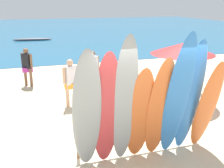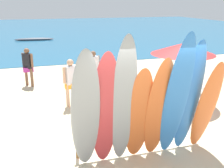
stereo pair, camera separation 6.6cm
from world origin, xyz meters
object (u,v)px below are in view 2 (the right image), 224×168
surfboard_red_1 (105,111)px  beachgoer_near_rack (71,79)px  surfboard_orange_4 (158,110)px  surfboard_orange_7 (206,107)px  beachgoer_by_water (28,64)px  surfboard_grey_0 (85,113)px  surfboard_grey_2 (124,103)px  surfboard_blue_5 (176,99)px  surfboard_rack (139,125)px  surfboard_blue_6 (189,99)px  beachgoer_midbeach (93,68)px  surfboard_orange_3 (139,115)px  beach_chair_red (194,82)px  beach_umbrella (183,49)px  distant_boat (34,39)px

surfboard_red_1 → beachgoer_near_rack: (-0.17, 3.56, -0.34)m
surfboard_orange_4 → beachgoer_near_rack: surfboard_orange_4 is taller
surfboard_orange_7 → beachgoer_by_water: 7.31m
surfboard_orange_4 → surfboard_orange_7: 1.13m
surfboard_grey_0 → surfboard_grey_2: bearing=0.8°
surfboard_grey_2 → surfboard_orange_4: (0.76, -0.01, -0.23)m
surfboard_blue_5 → surfboard_rack: bearing=131.0°
surfboard_blue_6 → beachgoer_midbeach: size_ratio=1.72×
surfboard_grey_0 → surfboard_orange_3: 1.13m
beachgoer_midbeach → beach_chair_red: 3.82m
surfboard_grey_2 → surfboard_blue_5: 1.09m
surfboard_blue_5 → beachgoer_midbeach: surfboard_blue_5 is taller
surfboard_grey_2 → surfboard_orange_4: size_ratio=1.19×
surfboard_orange_4 → surfboard_blue_6: (0.74, 0.05, 0.15)m
surfboard_grey_2 → surfboard_blue_5: surfboard_blue_5 is taller
beachgoer_midbeach → surfboard_grey_0: bearing=-129.2°
surfboard_orange_4 → beach_chair_red: (3.29, 3.56, -0.73)m
surfboard_rack → beachgoer_near_rack: size_ratio=1.93×
beachgoer_near_rack → surfboard_orange_3: bearing=-104.0°
surfboard_red_1 → beach_umbrella: surfboard_red_1 is taller
beachgoer_midbeach → distant_boat: size_ratio=0.46×
surfboard_grey_0 → distant_boat: size_ratio=0.78×
surfboard_orange_3 → surfboard_blue_5: 0.82m
beachgoer_by_water → distant_boat: beachgoer_by_water is taller
beachgoer_near_rack → surfboard_rack: bearing=-98.3°
surfboard_orange_3 → beach_umbrella: size_ratio=1.04×
beach_umbrella → surfboard_orange_3: bearing=-133.3°
surfboard_orange_4 → distant_boat: bearing=96.1°
surfboard_orange_7 → beachgoer_by_water: (-3.76, 6.27, -0.20)m
surfboard_grey_0 → surfboard_rack: bearing=23.1°
surfboard_orange_4 → surfboard_blue_5: 0.42m
surfboard_blue_6 → distant_boat: bearing=96.3°
surfboard_blue_6 → surfboard_grey_2: bearing=179.1°
surfboard_orange_7 → distant_boat: (-3.35, 19.60, -0.97)m
surfboard_grey_0 → beachgoer_midbeach: (1.26, 4.89, -0.39)m
beach_umbrella → beachgoer_near_rack: bearing=168.7°
surfboard_blue_5 → beachgoer_near_rack: surfboard_blue_5 is taller
surfboard_grey_2 → surfboard_orange_3: bearing=11.2°
surfboard_grey_2 → surfboard_orange_3: (0.35, 0.05, -0.33)m
surfboard_orange_7 → distant_boat: size_ratio=0.67×
beachgoer_midbeach → surfboard_grey_2: bearing=-120.6°
surfboard_rack → beachgoer_midbeach: bearing=90.9°
surfboard_blue_6 → beachgoer_by_water: surfboard_blue_6 is taller
beachgoer_midbeach → distant_boat: bearing=72.9°
surfboard_orange_7 → distant_boat: bearing=99.4°
surfboard_orange_7 → beach_umbrella: (1.15, 2.94, 0.74)m
surfboard_orange_3 → surfboard_orange_4: surfboard_orange_4 is taller
surfboard_blue_5 → beach_umbrella: size_ratio=1.39×
surfboard_orange_3 → surfboard_blue_6: size_ratio=0.82×
surfboard_blue_6 → surfboard_rack: bearing=149.8°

